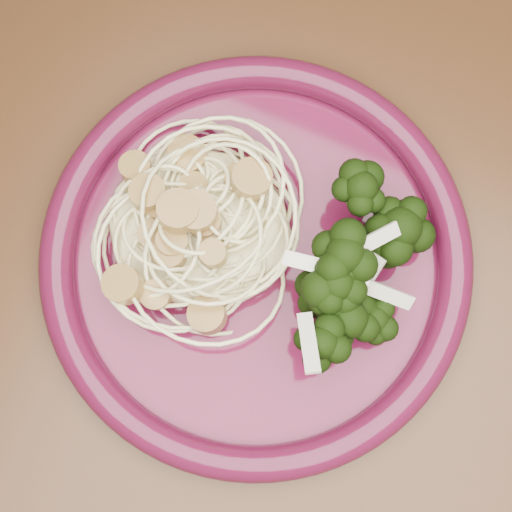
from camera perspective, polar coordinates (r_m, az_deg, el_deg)
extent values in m
plane|color=#55351D|center=(1.29, 2.38, -8.33)|extent=(3.50, 3.50, 0.00)
cube|color=#472814|center=(0.57, 5.40, -4.05)|extent=(1.20, 0.80, 0.04)
cylinder|color=#530E29|center=(0.55, 0.00, -0.35)|extent=(0.35, 0.35, 0.01)
torus|color=#530E29|center=(0.54, 0.00, -0.12)|extent=(0.36, 0.36, 0.03)
ellipsoid|color=#F3EBAA|center=(0.53, -4.64, 2.66)|extent=(0.16, 0.14, 0.03)
ellipsoid|color=black|center=(0.51, 5.92, -2.96)|extent=(0.11, 0.17, 0.06)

